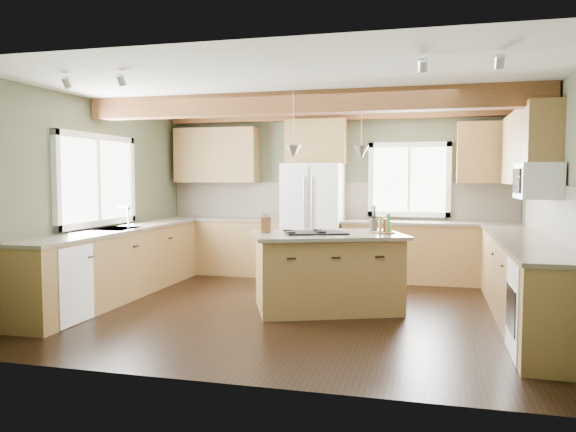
# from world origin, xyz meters

# --- Properties ---
(floor) EXTENTS (5.60, 5.60, 0.00)m
(floor) POSITION_xyz_m (0.00, 0.00, 0.00)
(floor) COLOR black
(floor) RESTS_ON ground
(ceiling) EXTENTS (5.60, 5.60, 0.00)m
(ceiling) POSITION_xyz_m (0.00, 0.00, 2.60)
(ceiling) COLOR silver
(ceiling) RESTS_ON wall_back
(wall_back) EXTENTS (5.60, 0.00, 5.60)m
(wall_back) POSITION_xyz_m (0.00, 2.50, 1.30)
(wall_back) COLOR #4F583E
(wall_back) RESTS_ON ground
(wall_left) EXTENTS (0.00, 5.00, 5.00)m
(wall_left) POSITION_xyz_m (-2.80, 0.00, 1.30)
(wall_left) COLOR #4F583E
(wall_left) RESTS_ON ground
(wall_right) EXTENTS (0.00, 5.00, 5.00)m
(wall_right) POSITION_xyz_m (2.80, 0.00, 1.30)
(wall_right) COLOR #4F583E
(wall_right) RESTS_ON ground
(ceiling_beam) EXTENTS (5.55, 0.26, 0.26)m
(ceiling_beam) POSITION_xyz_m (0.00, 0.10, 2.47)
(ceiling_beam) COLOR #582F19
(ceiling_beam) RESTS_ON ceiling
(soffit_trim) EXTENTS (5.55, 0.20, 0.10)m
(soffit_trim) POSITION_xyz_m (0.00, 2.40, 2.54)
(soffit_trim) COLOR #582F19
(soffit_trim) RESTS_ON ceiling
(backsplash_back) EXTENTS (5.58, 0.03, 0.58)m
(backsplash_back) POSITION_xyz_m (0.00, 2.48, 1.21)
(backsplash_back) COLOR brown
(backsplash_back) RESTS_ON wall_back
(backsplash_right) EXTENTS (0.03, 3.70, 0.58)m
(backsplash_right) POSITION_xyz_m (2.78, 0.05, 1.21)
(backsplash_right) COLOR brown
(backsplash_right) RESTS_ON wall_right
(base_cab_back_left) EXTENTS (2.02, 0.60, 0.88)m
(base_cab_back_left) POSITION_xyz_m (-1.79, 2.20, 0.44)
(base_cab_back_left) COLOR brown
(base_cab_back_left) RESTS_ON floor
(counter_back_left) EXTENTS (2.06, 0.64, 0.04)m
(counter_back_left) POSITION_xyz_m (-1.79, 2.20, 0.90)
(counter_back_left) COLOR #474034
(counter_back_left) RESTS_ON base_cab_back_left
(base_cab_back_right) EXTENTS (2.62, 0.60, 0.88)m
(base_cab_back_right) POSITION_xyz_m (1.49, 2.20, 0.44)
(base_cab_back_right) COLOR brown
(base_cab_back_right) RESTS_ON floor
(counter_back_right) EXTENTS (2.66, 0.64, 0.04)m
(counter_back_right) POSITION_xyz_m (1.49, 2.20, 0.90)
(counter_back_right) COLOR #474034
(counter_back_right) RESTS_ON base_cab_back_right
(base_cab_left) EXTENTS (0.60, 3.70, 0.88)m
(base_cab_left) POSITION_xyz_m (-2.50, 0.05, 0.44)
(base_cab_left) COLOR brown
(base_cab_left) RESTS_ON floor
(counter_left) EXTENTS (0.64, 3.74, 0.04)m
(counter_left) POSITION_xyz_m (-2.50, 0.05, 0.90)
(counter_left) COLOR #474034
(counter_left) RESTS_ON base_cab_left
(base_cab_right) EXTENTS (0.60, 3.70, 0.88)m
(base_cab_right) POSITION_xyz_m (2.50, 0.05, 0.44)
(base_cab_right) COLOR brown
(base_cab_right) RESTS_ON floor
(counter_right) EXTENTS (0.64, 3.74, 0.04)m
(counter_right) POSITION_xyz_m (2.50, 0.05, 0.90)
(counter_right) COLOR #474034
(counter_right) RESTS_ON base_cab_right
(upper_cab_back_left) EXTENTS (1.40, 0.35, 0.90)m
(upper_cab_back_left) POSITION_xyz_m (-1.99, 2.33, 1.95)
(upper_cab_back_left) COLOR brown
(upper_cab_back_left) RESTS_ON wall_back
(upper_cab_over_fridge) EXTENTS (0.96, 0.35, 0.70)m
(upper_cab_over_fridge) POSITION_xyz_m (-0.30, 2.33, 2.15)
(upper_cab_over_fridge) COLOR brown
(upper_cab_over_fridge) RESTS_ON wall_back
(upper_cab_right) EXTENTS (0.35, 2.20, 0.90)m
(upper_cab_right) POSITION_xyz_m (2.62, 0.90, 1.95)
(upper_cab_right) COLOR brown
(upper_cab_right) RESTS_ON wall_right
(upper_cab_back_corner) EXTENTS (0.90, 0.35, 0.90)m
(upper_cab_back_corner) POSITION_xyz_m (2.30, 2.33, 1.95)
(upper_cab_back_corner) COLOR brown
(upper_cab_back_corner) RESTS_ON wall_back
(window_left) EXTENTS (0.04, 1.60, 1.05)m
(window_left) POSITION_xyz_m (-2.78, 0.05, 1.55)
(window_left) COLOR white
(window_left) RESTS_ON wall_left
(window_back) EXTENTS (1.10, 0.04, 1.00)m
(window_back) POSITION_xyz_m (1.15, 2.48, 1.55)
(window_back) COLOR white
(window_back) RESTS_ON wall_back
(sink) EXTENTS (0.50, 0.65, 0.03)m
(sink) POSITION_xyz_m (-2.50, 0.05, 0.91)
(sink) COLOR #262628
(sink) RESTS_ON counter_left
(faucet) EXTENTS (0.02, 0.02, 0.28)m
(faucet) POSITION_xyz_m (-2.32, 0.05, 1.05)
(faucet) COLOR #B2B2B7
(faucet) RESTS_ON sink
(dishwasher) EXTENTS (0.60, 0.60, 0.84)m
(dishwasher) POSITION_xyz_m (-2.49, -1.25, 0.43)
(dishwasher) COLOR white
(dishwasher) RESTS_ON floor
(oven) EXTENTS (0.60, 0.72, 0.84)m
(oven) POSITION_xyz_m (2.49, -1.25, 0.43)
(oven) COLOR white
(oven) RESTS_ON floor
(microwave) EXTENTS (0.40, 0.70, 0.38)m
(microwave) POSITION_xyz_m (2.58, -0.05, 1.55)
(microwave) COLOR white
(microwave) RESTS_ON wall_right
(pendant_left) EXTENTS (0.18, 0.18, 0.16)m
(pendant_left) POSITION_xyz_m (-0.09, -0.05, 1.88)
(pendant_left) COLOR #B2B2B7
(pendant_left) RESTS_ON ceiling
(pendant_right) EXTENTS (0.18, 0.18, 0.16)m
(pendant_right) POSITION_xyz_m (0.67, 0.25, 1.88)
(pendant_right) COLOR #B2B2B7
(pendant_right) RESTS_ON ceiling
(refrigerator) EXTENTS (0.90, 0.74, 1.80)m
(refrigerator) POSITION_xyz_m (-0.30, 2.12, 0.90)
(refrigerator) COLOR white
(refrigerator) RESTS_ON floor
(island) EXTENTS (1.89, 1.53, 0.88)m
(island) POSITION_xyz_m (0.29, 0.10, 0.44)
(island) COLOR brown
(island) RESTS_ON floor
(island_top) EXTENTS (2.03, 1.68, 0.04)m
(island_top) POSITION_xyz_m (0.29, 0.10, 0.90)
(island_top) COLOR #474034
(island_top) RESTS_ON island
(cooktop) EXTENTS (0.83, 0.70, 0.02)m
(cooktop) POSITION_xyz_m (0.16, 0.05, 0.93)
(cooktop) COLOR black
(cooktop) RESTS_ON island_top
(knife_block) EXTENTS (0.13, 0.12, 0.19)m
(knife_block) POSITION_xyz_m (-0.44, -0.02, 1.02)
(knife_block) COLOR brown
(knife_block) RESTS_ON island_top
(utensil_crock) EXTENTS (0.11, 0.11, 0.14)m
(utensil_crock) POSITION_xyz_m (0.79, 0.61, 0.99)
(utensil_crock) COLOR #38302D
(utensil_crock) RESTS_ON island_top
(bottle_tray) EXTENTS (0.31, 0.31, 0.23)m
(bottle_tray) POSITION_xyz_m (0.95, 0.28, 1.04)
(bottle_tray) COLOR brown
(bottle_tray) RESTS_ON island_top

